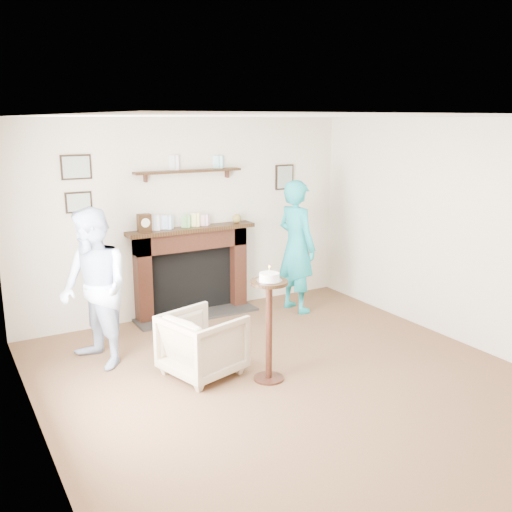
% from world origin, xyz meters
% --- Properties ---
extents(ground, '(5.00, 5.00, 0.00)m').
position_xyz_m(ground, '(0.00, 0.00, 0.00)').
color(ground, brown).
rests_on(ground, ground).
extents(room_shell, '(4.54, 5.02, 2.52)m').
position_xyz_m(room_shell, '(-0.00, 0.69, 1.62)').
color(room_shell, beige).
rests_on(room_shell, ground).
extents(armchair, '(0.85, 0.84, 0.63)m').
position_xyz_m(armchair, '(-0.65, 0.67, 0.00)').
color(armchair, '#C6AF93').
rests_on(armchair, ground).
extents(man, '(0.81, 0.93, 1.64)m').
position_xyz_m(man, '(-1.50, 1.40, 0.00)').
color(man, '#A2B7CB').
rests_on(man, ground).
extents(woman, '(0.49, 0.68, 1.73)m').
position_xyz_m(woman, '(1.24, 1.85, 0.00)').
color(woman, '#21BCBB').
rests_on(woman, ground).
extents(pedestal_table, '(0.36, 0.36, 1.15)m').
position_xyz_m(pedestal_table, '(-0.15, 0.23, 0.71)').
color(pedestal_table, black).
rests_on(pedestal_table, ground).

